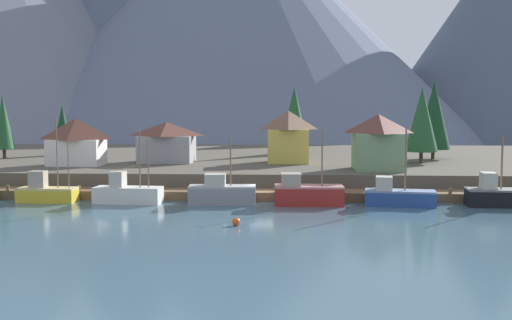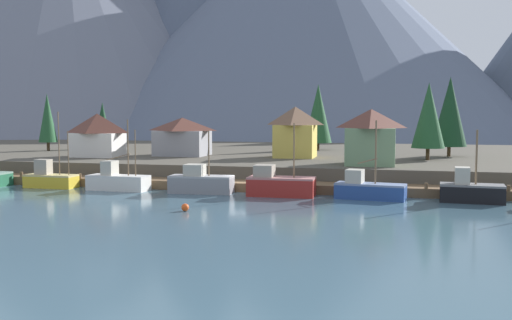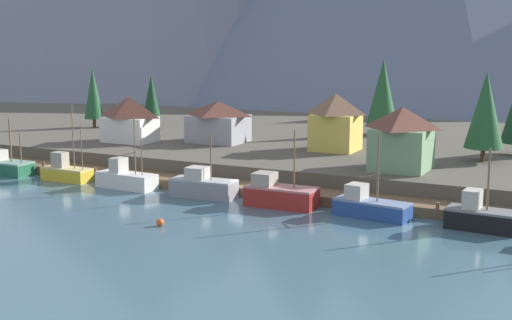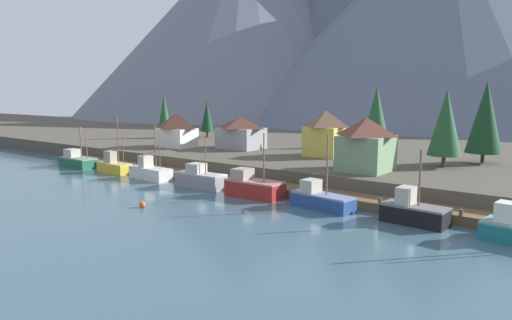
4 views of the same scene
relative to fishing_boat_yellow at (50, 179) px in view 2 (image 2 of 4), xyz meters
name	(u,v)px [view 2 (image 2 of 4)]	position (x,y,z in m)	size (l,w,h in m)	color
ground_plane	(276,177)	(23.06, 21.33, -1.56)	(400.00, 400.00, 1.00)	#3D5B6B
dock	(245,186)	(23.06, 3.32, -0.56)	(80.00, 4.00, 1.60)	brown
shoreline_bank	(291,159)	(23.06, 33.33, 0.19)	(400.00, 56.00, 2.50)	#4C473D
mountain_west_peak	(66,17)	(-74.71, 127.52, 41.27)	(156.49, 156.49, 84.65)	slate
mountain_central_peak	(207,23)	(-27.67, 142.76, 39.80)	(104.57, 104.57, 81.72)	#4C566B
mountain_east_peak	(303,24)	(8.06, 138.16, 37.52)	(158.46, 158.46, 77.15)	slate
fishing_boat_yellow	(50,179)	(0.00, 0.00, 0.00)	(6.17, 2.43, 8.99)	gold
fishing_boat_white	(117,181)	(8.86, -0.25, 0.02)	(7.24, 2.93, 8.11)	silver
fishing_boat_grey	(200,182)	(18.91, -0.27, 0.13)	(7.12, 2.93, 6.91)	gray
fishing_boat_red	(279,184)	(27.86, -0.38, 0.16)	(7.15, 3.11, 7.79)	maroon
fishing_boat_blue	(368,189)	(37.22, -0.47, -0.01)	(7.37, 3.40, 8.12)	navy
fishing_boat_black	(471,191)	(47.21, -0.32, 0.11)	(6.25, 3.06, 7.22)	black
house_white	(97,135)	(-2.02, 15.23, 4.63)	(7.15, 4.94, 6.23)	silver
house_grey	(182,136)	(8.95, 20.51, 4.32)	(7.69, 6.19, 5.62)	gray
house_yellow	(295,131)	(25.89, 20.75, 5.13)	(5.83, 5.43, 7.22)	gold
house_green	(371,136)	(36.87, 11.48, 4.93)	(6.14, 6.64, 6.82)	#6B8E66
conifer_near_left	(103,122)	(-10.33, 32.30, 6.17)	(2.90, 2.90, 8.17)	#4C3823
conifer_near_right	(450,112)	(47.31, 27.67, 7.96)	(4.92, 4.92, 11.54)	#4C3823
conifer_mid_left	(429,115)	(44.01, 20.39, 7.45)	(4.41, 4.41, 10.40)	#4C3823
conifer_mid_right	(318,114)	(26.86, 37.85, 7.63)	(4.66, 4.66, 11.15)	#4C3823
conifer_back_left	(48,118)	(-16.86, 25.66, 6.90)	(3.05, 3.05, 9.54)	#4C3823
channel_buoy	(185,207)	(21.49, -12.00, -0.71)	(0.70, 0.70, 0.70)	#E04C19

